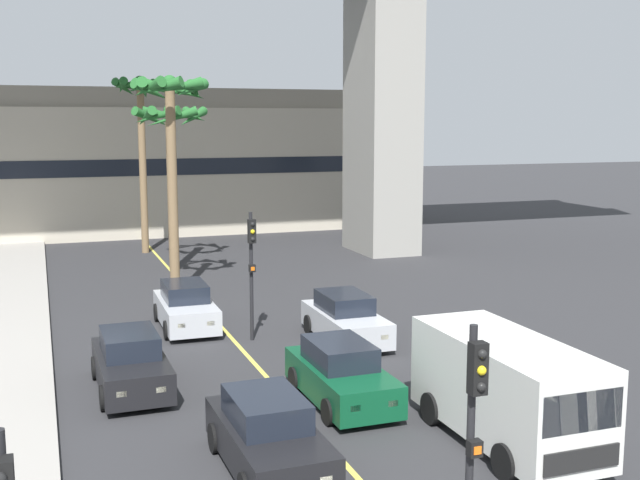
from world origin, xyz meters
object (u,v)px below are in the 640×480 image
traffic_light_median_far (252,258)px  palm_tree_near_median (171,139)px  delivery_van (506,388)px  palm_tree_far_median (141,112)px  car_queue_front (186,307)px  car_queue_second (341,375)px  car_queue_fifth (131,364)px  traffic_light_median_near (473,426)px  car_queue_fourth (268,436)px  car_queue_third (345,319)px  palm_tree_mid_median (170,117)px

traffic_light_median_far → palm_tree_near_median: bearing=91.6°
delivery_van → palm_tree_far_median: 29.58m
car_queue_front → car_queue_second: same height
car_queue_fifth → palm_tree_near_median: size_ratio=0.52×
car_queue_fifth → traffic_light_median_near: bearing=-71.7°
car_queue_front → car_queue_fifth: size_ratio=1.00×
car_queue_fourth → traffic_light_median_near: 5.84m
delivery_van → traffic_light_median_near: bearing=-127.7°
car_queue_fourth → palm_tree_near_median: (1.80, 22.54, 5.53)m
delivery_van → palm_tree_far_median: size_ratio=0.56×
car_queue_third → palm_tree_mid_median: palm_tree_mid_median is taller
car_queue_fourth → traffic_light_median_far: traffic_light_median_far is taller
delivery_van → car_queue_fifth: bearing=139.0°
car_queue_fourth → palm_tree_near_median: palm_tree_near_median is taller
car_queue_fourth → delivery_van: 5.32m
traffic_light_median_near → palm_tree_far_median: palm_tree_far_median is taller
delivery_van → palm_tree_far_median: bearing=98.3°
palm_tree_far_median → palm_tree_mid_median: bearing=-91.4°
car_queue_third → car_queue_fifth: bearing=-160.9°
delivery_van → palm_tree_near_median: (-3.47, 23.04, 4.96)m
car_queue_front → delivery_van: delivery_van is taller
car_queue_third → traffic_light_median_far: 3.61m
car_queue_third → delivery_van: 8.86m
palm_tree_mid_median → palm_tree_near_median: bearing=80.8°
car_queue_front → car_queue_fourth: 11.73m
car_queue_second → delivery_van: (2.45, -3.65, 0.57)m
car_queue_fourth → palm_tree_mid_median: size_ratio=0.47×
palm_tree_mid_median → traffic_light_median_far: bearing=-79.6°
car_queue_front → traffic_light_median_far: traffic_light_median_far is taller
car_queue_fourth → traffic_light_median_far: size_ratio=0.98×
car_queue_second → traffic_light_median_far: 6.59m
car_queue_third → delivery_van: (0.29, -8.83, 0.57)m
palm_tree_far_median → car_queue_second: bearing=-86.1°
traffic_light_median_far → palm_tree_far_median: palm_tree_far_median is taller
car_queue_second → car_queue_fourth: size_ratio=1.00×
traffic_light_median_far → car_queue_third: bearing=-20.7°
delivery_van → traffic_light_median_near: 6.17m
car_queue_fifth → delivery_van: delivery_van is taller
car_queue_fifth → palm_tree_far_median: palm_tree_far_median is taller
palm_tree_near_median → palm_tree_far_median: palm_tree_far_median is taller
car_queue_fourth → car_queue_fifth: 6.25m
palm_tree_far_median → delivery_van: bearing=-81.7°
car_queue_front → car_queue_fourth: (-0.40, -11.72, 0.00)m
car_queue_second → traffic_light_median_near: (-1.22, -8.40, 1.99)m
palm_tree_mid_median → car_queue_second: bearing=-81.6°
car_queue_front → palm_tree_far_median: palm_tree_far_median is taller
car_queue_front → palm_tree_near_median: (1.39, 10.82, 5.53)m
palm_tree_near_median → palm_tree_mid_median: 6.07m
car_queue_front → delivery_van: (4.86, -12.22, 0.57)m
palm_tree_near_median → delivery_van: bearing=-81.4°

